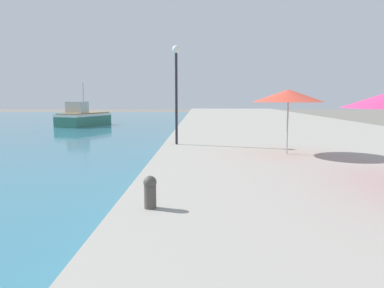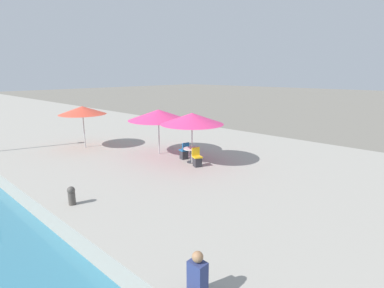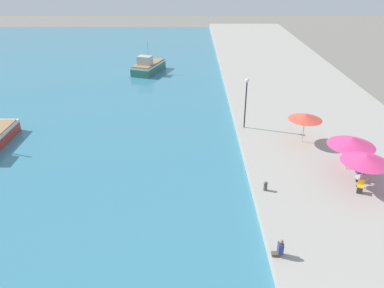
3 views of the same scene
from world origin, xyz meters
name	(u,v)px [view 3 (image 3 of 3)]	position (x,y,z in m)	size (l,w,h in m)	color
water_basin	(1,86)	(-28.00, 37.00, 0.02)	(56.00, 90.00, 0.04)	teal
quay_promenade	(287,83)	(8.00, 37.00, 0.37)	(16.00, 90.00, 0.73)	#A39E93
fishing_boat_mid	(147,66)	(-10.23, 43.24, 0.91)	(4.54, 6.64, 4.41)	#33705B
cafe_umbrella_pink	(364,158)	(7.08, 12.59, 3.00)	(3.09, 3.09, 2.54)	#B7B7B7
cafe_umbrella_white	(350,141)	(7.18, 15.18, 2.92)	(3.31, 3.31, 2.48)	#B7B7B7
cafe_umbrella_striped	(304,117)	(5.11, 19.64, 2.98)	(2.74, 2.74, 2.50)	#B7B7B7
cafe_table	(360,180)	(7.19, 12.74, 1.26)	(0.80, 0.80, 0.74)	#333338
cafe_chair_left	(359,188)	(6.89, 12.08, 1.06)	(0.54, 0.56, 0.91)	#2D2D33
cafe_chair_right	(358,177)	(7.38, 13.44, 1.06)	(0.50, 0.52, 0.91)	#2D2D33
person_at_quay	(278,248)	(0.40, 6.28, 1.18)	(0.55, 0.36, 1.02)	brown
mooring_bollard	(264,185)	(0.76, 12.35, 1.08)	(0.26, 0.26, 0.65)	#4C4742
lamppost	(245,95)	(0.63, 22.62, 3.82)	(0.36, 0.36, 4.56)	#232328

